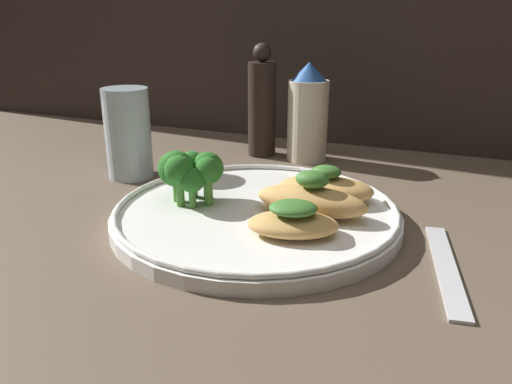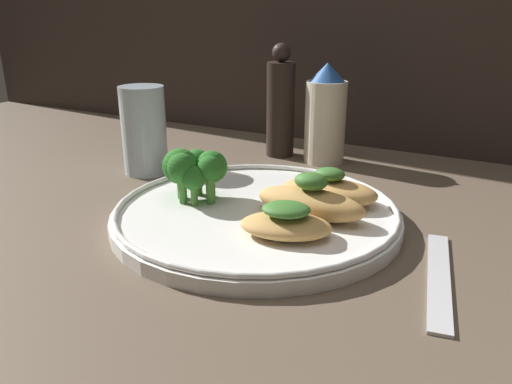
% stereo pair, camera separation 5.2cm
% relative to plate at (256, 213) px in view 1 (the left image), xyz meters
% --- Properties ---
extents(ground_plane, '(1.80, 1.80, 0.01)m').
position_rel_plate_xyz_m(ground_plane, '(0.00, 0.00, -0.01)').
color(ground_plane, brown).
extents(plate, '(0.30, 0.30, 0.02)m').
position_rel_plate_xyz_m(plate, '(0.00, 0.00, 0.00)').
color(plate, white).
rests_on(plate, ground_plane).
extents(grilled_meat_front, '(0.10, 0.08, 0.03)m').
position_rel_plate_xyz_m(grilled_meat_front, '(0.06, -0.04, 0.02)').
color(grilled_meat_front, tan).
rests_on(grilled_meat_front, plate).
extents(grilled_meat_middle, '(0.12, 0.05, 0.05)m').
position_rel_plate_xyz_m(grilled_meat_middle, '(0.06, 0.01, 0.02)').
color(grilled_meat_middle, tan).
rests_on(grilled_meat_middle, plate).
extents(grilled_meat_back, '(0.11, 0.07, 0.04)m').
position_rel_plate_xyz_m(grilled_meat_back, '(0.06, 0.06, 0.02)').
color(grilled_meat_back, tan).
rests_on(grilled_meat_back, plate).
extents(broccoli_bunch, '(0.07, 0.07, 0.06)m').
position_rel_plate_xyz_m(broccoli_bunch, '(-0.08, -0.00, 0.04)').
color(broccoli_bunch, '#4C8E38').
rests_on(broccoli_bunch, plate).
extents(sauce_bottle, '(0.06, 0.06, 0.14)m').
position_rel_plate_xyz_m(sauce_bottle, '(-0.02, 0.25, 0.06)').
color(sauce_bottle, beige).
rests_on(sauce_bottle, ground_plane).
extents(pepper_grinder, '(0.04, 0.04, 0.17)m').
position_rel_plate_xyz_m(pepper_grinder, '(-0.09, 0.25, 0.07)').
color(pepper_grinder, black).
rests_on(pepper_grinder, ground_plane).
extents(drinking_glass, '(0.06, 0.06, 0.12)m').
position_rel_plate_xyz_m(drinking_glass, '(-0.22, 0.08, 0.05)').
color(drinking_glass, silver).
rests_on(drinking_glass, ground_plane).
extents(fork, '(0.05, 0.17, 0.01)m').
position_rel_plate_xyz_m(fork, '(0.19, -0.03, -0.01)').
color(fork, silver).
rests_on(fork, ground_plane).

